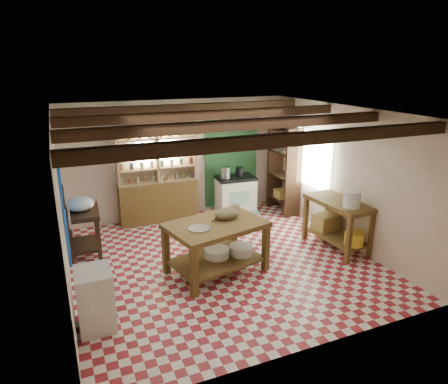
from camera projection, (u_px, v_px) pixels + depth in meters
name	position (u px, v px, depth m)	size (l,w,h in m)	color
floor	(222.00, 262.00, 7.04)	(5.00, 5.00, 0.02)	maroon
ceiling	(222.00, 112.00, 6.23)	(5.00, 5.00, 0.02)	#504F55
wall_back	(179.00, 159.00, 8.83)	(5.00, 0.04, 2.60)	beige
wall_front	(308.00, 254.00, 4.44)	(5.00, 0.04, 2.60)	beige
wall_left	(61.00, 211.00, 5.71)	(0.04, 5.00, 2.60)	beige
wall_right	(344.00, 175.00, 7.55)	(0.04, 5.00, 2.60)	beige
ceiling_beams	(222.00, 120.00, 6.27)	(5.00, 3.80, 0.15)	#372113
blue_wall_patch	(63.00, 205.00, 6.58)	(0.04, 1.40, 1.60)	blue
green_wall_patch	(231.00, 157.00, 9.28)	(1.30, 0.04, 2.30)	#1F4E27
window_back	(156.00, 143.00, 8.50)	(0.90, 0.02, 0.80)	silver
window_right	(313.00, 159.00, 8.39)	(0.02, 1.30, 1.20)	silver
utensil_rail	(65.00, 206.00, 4.53)	(0.06, 0.90, 0.28)	black
pot_rack	(239.00, 119.00, 8.62)	(0.86, 0.12, 0.36)	black
shelving_unit	(157.00, 172.00, 8.52)	(1.70, 0.34, 2.20)	tan
tall_rack	(284.00, 170.00, 9.15)	(0.40, 0.86, 2.00)	#372113
work_table	(216.00, 247.00, 6.57)	(1.53, 1.02, 0.87)	brown
stove	(235.00, 195.00, 9.24)	(0.87, 0.59, 0.85)	white
prep_table	(84.00, 233.00, 7.13)	(0.59, 0.85, 0.86)	#372113
white_cabinet	(95.00, 299.00, 5.17)	(0.46, 0.55, 0.82)	silver
right_counter	(337.00, 224.00, 7.41)	(0.65, 1.30, 0.93)	brown
cat	(227.00, 213.00, 6.58)	(0.42, 0.32, 0.19)	olive
steel_tray	(199.00, 228.00, 6.20)	(0.35, 0.35, 0.02)	#9D9EA4
basin_large	(217.00, 253.00, 6.67)	(0.42, 0.42, 0.15)	silver
basin_small	(241.00, 250.00, 6.78)	(0.41, 0.41, 0.14)	silver
kettle_left	(225.00, 172.00, 8.99)	(0.22, 0.22, 0.25)	#9D9EA4
kettle_right	(240.00, 172.00, 9.11)	(0.18, 0.18, 0.22)	black
enamel_bowl	(80.00, 204.00, 6.96)	(0.48, 0.48, 0.24)	silver
white_bucket	(352.00, 199.00, 6.91)	(0.30, 0.30, 0.30)	silver
wicker_basket	(326.00, 222.00, 7.69)	(0.45, 0.36, 0.31)	olive
yellow_tub	(354.00, 238.00, 7.06)	(0.33, 0.33, 0.25)	gold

